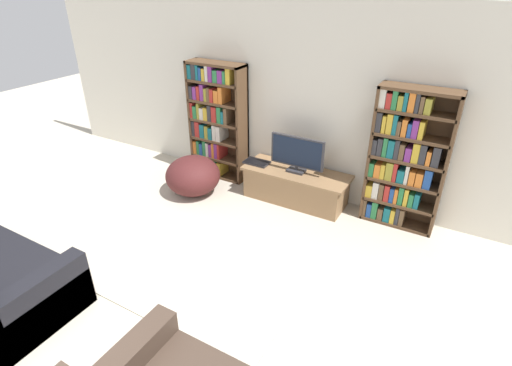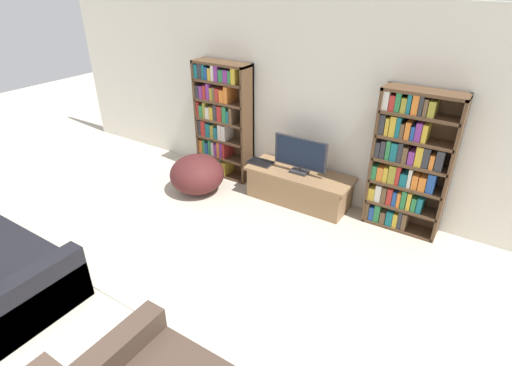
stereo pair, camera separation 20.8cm
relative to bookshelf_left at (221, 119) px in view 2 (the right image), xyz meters
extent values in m
cube|color=silver|center=(1.30, 0.18, 0.40)|extent=(8.80, 0.06, 2.60)
cube|color=#513823|center=(-0.37, -0.02, -0.03)|extent=(0.04, 0.30, 1.73)
cube|color=#513823|center=(0.48, -0.02, -0.03)|extent=(0.04, 0.30, 1.73)
cube|color=#513823|center=(0.05, 0.12, -0.03)|extent=(0.88, 0.04, 1.73)
cube|color=#513823|center=(0.05, -0.02, 0.82)|extent=(0.88, 0.30, 0.04)
cube|color=#513823|center=(0.05, -0.02, -0.88)|extent=(0.85, 0.30, 0.04)
cube|color=#B72D28|center=(-0.33, -0.03, -0.77)|extent=(0.04, 0.24, 0.18)
cube|color=#B72D28|center=(-0.27, -0.03, -0.77)|extent=(0.08, 0.24, 0.18)
cube|color=silver|center=(-0.19, -0.03, -0.77)|extent=(0.07, 0.24, 0.18)
cube|color=#2D7F47|center=(-0.11, -0.03, -0.74)|extent=(0.07, 0.24, 0.24)
cube|color=#9E9333|center=(-0.03, -0.03, -0.77)|extent=(0.08, 0.24, 0.19)
cube|color=#2D7F47|center=(0.04, -0.03, -0.74)|extent=(0.05, 0.24, 0.24)
cube|color=gold|center=(0.11, -0.03, -0.75)|extent=(0.07, 0.24, 0.21)
cube|color=#513823|center=(0.05, -0.02, -0.59)|extent=(0.85, 0.30, 0.04)
cube|color=orange|center=(-0.32, -0.03, -0.47)|extent=(0.06, 0.24, 0.20)
cube|color=#2D7F47|center=(-0.26, -0.03, -0.46)|extent=(0.05, 0.24, 0.21)
cube|color=#234C99|center=(-0.20, -0.03, -0.48)|extent=(0.05, 0.24, 0.18)
cube|color=#2D7F47|center=(-0.14, -0.03, -0.45)|extent=(0.05, 0.24, 0.24)
cube|color=silver|center=(-0.09, -0.03, -0.46)|extent=(0.05, 0.24, 0.21)
cube|color=#7F338C|center=(-0.03, -0.03, -0.47)|extent=(0.05, 0.24, 0.20)
cube|color=orange|center=(0.02, -0.03, -0.45)|extent=(0.04, 0.24, 0.24)
cube|color=#7F338C|center=(0.07, -0.03, -0.45)|extent=(0.05, 0.24, 0.24)
cube|color=#B72D28|center=(0.12, -0.03, -0.45)|extent=(0.04, 0.24, 0.24)
cube|color=#513823|center=(0.05, -0.02, -0.30)|extent=(0.85, 0.30, 0.04)
cube|color=#333338|center=(-0.32, -0.03, -0.17)|extent=(0.06, 0.24, 0.23)
cube|color=#B72D28|center=(-0.25, -0.03, -0.16)|extent=(0.08, 0.24, 0.24)
cube|color=#196B75|center=(-0.16, -0.03, -0.18)|extent=(0.08, 0.24, 0.21)
cube|color=#9E9333|center=(-0.08, -0.03, -0.18)|extent=(0.06, 0.24, 0.20)
cube|color=#196B75|center=(-0.01, -0.03, -0.19)|extent=(0.07, 0.24, 0.18)
cube|color=silver|center=(0.06, -0.03, -0.17)|extent=(0.06, 0.24, 0.23)
cube|color=silver|center=(0.13, -0.03, -0.17)|extent=(0.07, 0.24, 0.23)
cube|color=#513823|center=(0.05, -0.02, -0.01)|extent=(0.85, 0.30, 0.04)
cube|color=#B72D28|center=(-0.33, -0.03, 0.12)|extent=(0.04, 0.24, 0.23)
cube|color=#2D7F47|center=(-0.27, -0.03, 0.10)|extent=(0.07, 0.24, 0.18)
cube|color=#9E9333|center=(-0.21, -0.03, 0.12)|extent=(0.04, 0.24, 0.24)
cube|color=silver|center=(-0.15, -0.03, 0.09)|extent=(0.07, 0.24, 0.18)
cube|color=gold|center=(-0.08, -0.03, 0.10)|extent=(0.07, 0.24, 0.19)
cube|color=#333338|center=(-0.01, -0.03, 0.12)|extent=(0.06, 0.24, 0.24)
cube|color=#B72D28|center=(0.07, -0.03, 0.12)|extent=(0.08, 0.24, 0.22)
cube|color=#2D7F47|center=(0.16, -0.03, 0.12)|extent=(0.07, 0.24, 0.24)
cube|color=#196B75|center=(0.22, -0.03, 0.10)|extent=(0.04, 0.24, 0.18)
cube|color=brown|center=(0.27, -0.03, 0.12)|extent=(0.05, 0.24, 0.24)
cube|color=#513823|center=(0.05, -0.02, 0.28)|extent=(0.85, 0.30, 0.04)
cube|color=#333338|center=(-0.32, -0.03, 0.39)|extent=(0.06, 0.24, 0.19)
cube|color=#7F338C|center=(-0.25, -0.03, 0.39)|extent=(0.06, 0.24, 0.19)
cube|color=#B72D28|center=(-0.19, -0.03, 0.40)|extent=(0.05, 0.24, 0.20)
cube|color=#7F338C|center=(-0.12, -0.03, 0.41)|extent=(0.06, 0.24, 0.24)
cube|color=#9E9333|center=(-0.06, -0.03, 0.39)|extent=(0.05, 0.24, 0.18)
cube|color=brown|center=(-0.01, -0.03, 0.40)|extent=(0.05, 0.24, 0.20)
cube|color=#B72D28|center=(0.05, -0.03, 0.39)|extent=(0.06, 0.24, 0.19)
cube|color=orange|center=(0.12, -0.03, 0.39)|extent=(0.08, 0.24, 0.18)
cube|color=orange|center=(0.20, -0.03, 0.41)|extent=(0.06, 0.24, 0.24)
cube|color=#513823|center=(0.05, -0.02, 0.57)|extent=(0.85, 0.30, 0.04)
cube|color=#196B75|center=(-0.32, -0.03, 0.68)|extent=(0.07, 0.24, 0.20)
cube|color=#333338|center=(-0.24, -0.03, 0.70)|extent=(0.07, 0.24, 0.24)
cube|color=#196B75|center=(-0.18, -0.03, 0.69)|extent=(0.04, 0.24, 0.21)
cube|color=#234C99|center=(-0.13, -0.03, 0.68)|extent=(0.04, 0.24, 0.18)
cube|color=gold|center=(-0.08, -0.03, 0.67)|extent=(0.05, 0.24, 0.17)
cube|color=silver|center=(-0.02, -0.03, 0.70)|extent=(0.05, 0.24, 0.24)
cube|color=#7F338C|center=(0.04, -0.03, 0.70)|extent=(0.06, 0.24, 0.22)
cube|color=#2D7F47|center=(0.12, -0.03, 0.67)|extent=(0.08, 0.24, 0.17)
cube|color=#7F338C|center=(0.20, -0.03, 0.67)|extent=(0.08, 0.24, 0.17)
cube|color=#2D7F47|center=(0.27, -0.03, 0.67)|extent=(0.04, 0.24, 0.17)
cube|color=gold|center=(0.33, -0.03, 0.70)|extent=(0.07, 0.24, 0.23)
cube|color=#513823|center=(2.34, -0.02, -0.03)|extent=(0.04, 0.30, 1.73)
cube|color=#513823|center=(3.19, -0.02, -0.03)|extent=(0.04, 0.30, 1.73)
cube|color=#513823|center=(2.77, 0.12, -0.03)|extent=(0.88, 0.04, 1.73)
cube|color=#513823|center=(2.77, -0.02, 0.82)|extent=(0.88, 0.30, 0.04)
cube|color=#513823|center=(2.77, -0.02, -0.88)|extent=(0.85, 0.30, 0.04)
cube|color=brown|center=(2.38, -0.03, -0.74)|extent=(0.04, 0.24, 0.24)
cube|color=#234C99|center=(2.44, -0.03, -0.77)|extent=(0.06, 0.24, 0.19)
cube|color=#2D7F47|center=(2.50, -0.03, -0.74)|extent=(0.07, 0.24, 0.24)
cube|color=brown|center=(2.58, -0.03, -0.78)|extent=(0.06, 0.24, 0.17)
cube|color=#196B75|center=(2.66, -0.03, -0.76)|extent=(0.08, 0.24, 0.20)
cube|color=gold|center=(2.73, -0.03, -0.77)|extent=(0.05, 0.24, 0.19)
cube|color=#333338|center=(2.79, -0.03, -0.74)|extent=(0.04, 0.24, 0.24)
cube|color=brown|center=(2.84, -0.03, -0.75)|extent=(0.05, 0.24, 0.22)
cube|color=#513823|center=(2.77, -0.02, -0.59)|extent=(0.85, 0.30, 0.04)
cube|color=gold|center=(2.40, -0.03, -0.49)|extent=(0.08, 0.24, 0.16)
cube|color=silver|center=(2.48, -0.03, -0.46)|extent=(0.07, 0.24, 0.22)
cube|color=brown|center=(2.55, -0.03, -0.47)|extent=(0.06, 0.24, 0.21)
cube|color=#B72D28|center=(2.62, -0.03, -0.46)|extent=(0.06, 0.24, 0.22)
cube|color=#234C99|center=(2.68, -0.03, -0.48)|extent=(0.05, 0.24, 0.19)
cube|color=orange|center=(2.73, -0.03, -0.47)|extent=(0.04, 0.24, 0.20)
cube|color=#2D7F47|center=(2.79, -0.03, -0.45)|extent=(0.06, 0.24, 0.24)
cube|color=gold|center=(2.85, -0.03, -0.46)|extent=(0.05, 0.24, 0.23)
cube|color=#2D7F47|center=(2.91, -0.03, -0.48)|extent=(0.05, 0.24, 0.18)
cube|color=#196B75|center=(2.97, -0.03, -0.47)|extent=(0.06, 0.24, 0.19)
cube|color=#513823|center=(2.77, -0.02, -0.30)|extent=(0.85, 0.30, 0.04)
cube|color=#2D7F47|center=(2.39, -0.03, -0.19)|extent=(0.06, 0.24, 0.18)
cube|color=orange|center=(2.46, -0.03, -0.20)|extent=(0.07, 0.24, 0.17)
cube|color=gold|center=(2.53, -0.03, -0.19)|extent=(0.05, 0.24, 0.19)
cube|color=#9E9333|center=(2.60, -0.03, -0.17)|extent=(0.08, 0.24, 0.23)
cube|color=#B72D28|center=(2.67, -0.03, -0.16)|extent=(0.04, 0.24, 0.24)
cube|color=#196B75|center=(2.74, -0.03, -0.20)|extent=(0.08, 0.24, 0.16)
cube|color=silver|center=(2.80, -0.03, -0.16)|extent=(0.04, 0.24, 0.24)
cube|color=orange|center=(2.87, -0.03, -0.19)|extent=(0.07, 0.24, 0.18)
cube|color=orange|center=(2.95, -0.03, -0.19)|extent=(0.08, 0.24, 0.18)
cube|color=#234C99|center=(3.04, -0.03, -0.16)|extent=(0.08, 0.24, 0.24)
cube|color=#513823|center=(2.77, -0.02, -0.01)|extent=(0.85, 0.30, 0.04)
cube|color=#333338|center=(2.39, -0.03, 0.10)|extent=(0.05, 0.24, 0.19)
cube|color=#333338|center=(2.45, -0.03, 0.12)|extent=(0.06, 0.24, 0.22)
cube|color=#2D7F47|center=(2.51, -0.03, 0.12)|extent=(0.05, 0.24, 0.24)
cube|color=#196B75|center=(2.58, -0.03, 0.12)|extent=(0.07, 0.24, 0.22)
cube|color=#333338|center=(2.64, -0.03, 0.12)|extent=(0.05, 0.24, 0.24)
cube|color=brown|center=(2.70, -0.03, 0.10)|extent=(0.06, 0.24, 0.20)
cube|color=#7F338C|center=(2.77, -0.03, 0.09)|extent=(0.07, 0.24, 0.17)
cube|color=gold|center=(2.85, -0.03, 0.12)|extent=(0.08, 0.24, 0.24)
cube|color=#333338|center=(2.93, -0.03, 0.12)|extent=(0.07, 0.24, 0.24)
cube|color=orange|center=(3.00, -0.03, 0.09)|extent=(0.05, 0.24, 0.17)
cube|color=#333338|center=(3.07, -0.03, 0.12)|extent=(0.08, 0.24, 0.24)
cube|color=#513823|center=(2.77, -0.02, 0.28)|extent=(0.85, 0.30, 0.04)
cube|color=#333338|center=(2.39, -0.03, 0.41)|extent=(0.06, 0.24, 0.24)
cube|color=gold|center=(2.45, -0.03, 0.40)|extent=(0.04, 0.24, 0.20)
cube|color=gold|center=(2.52, -0.03, 0.41)|extent=(0.06, 0.24, 0.24)
cube|color=#196B75|center=(2.58, -0.03, 0.41)|extent=(0.05, 0.24, 0.24)
cube|color=brown|center=(2.62, -0.03, 0.38)|extent=(0.04, 0.24, 0.17)
cube|color=orange|center=(2.68, -0.03, 0.40)|extent=(0.06, 0.24, 0.20)
cube|color=#234C99|center=(2.74, -0.03, 0.38)|extent=(0.04, 0.24, 0.16)
cube|color=#7F338C|center=(2.80, -0.03, 0.40)|extent=(0.06, 0.24, 0.21)
cube|color=gold|center=(2.86, -0.03, 0.40)|extent=(0.05, 0.24, 0.20)
cube|color=#513823|center=(2.77, -0.02, 0.57)|extent=(0.85, 0.30, 0.04)
cube|color=silver|center=(2.40, -0.03, 0.69)|extent=(0.07, 0.24, 0.21)
cube|color=#B72D28|center=(2.47, -0.03, 0.67)|extent=(0.06, 0.24, 0.18)
cube|color=#2D7F47|center=(2.53, -0.03, 0.70)|extent=(0.06, 0.24, 0.24)
cube|color=#9E9333|center=(2.59, -0.03, 0.67)|extent=(0.06, 0.24, 0.17)
cube|color=#196B75|center=(2.65, -0.03, 0.70)|extent=(0.04, 0.24, 0.24)
cube|color=orange|center=(2.71, -0.03, 0.70)|extent=(0.07, 0.24, 0.23)
cube|color=#333338|center=(2.77, -0.03, 0.70)|extent=(0.04, 0.24, 0.22)
cube|color=brown|center=(2.82, -0.03, 0.68)|extent=(0.04, 0.24, 0.19)
cube|color=#9E9333|center=(2.88, -0.03, 0.67)|extent=(0.07, 0.24, 0.18)
cube|color=#8E6B47|center=(1.41, -0.15, -0.69)|extent=(1.37, 0.52, 0.41)
cube|color=#8E6B47|center=(1.41, -0.15, -0.47)|extent=(1.46, 0.55, 0.04)
cube|color=#2D2D33|center=(1.41, -0.16, -0.43)|extent=(0.24, 0.16, 0.03)
cylinder|color=#2D2D33|center=(1.41, -0.16, -0.39)|extent=(0.04, 0.04, 0.05)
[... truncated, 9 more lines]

